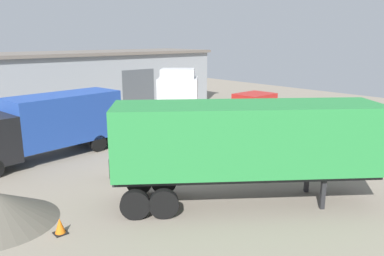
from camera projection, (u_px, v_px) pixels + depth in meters
name	position (u px, v px, depth m)	size (l,w,h in m)	color
ground_plane	(189.00, 169.00, 18.27)	(60.00, 60.00, 0.00)	gray
warehouse_building	(50.00, 84.00, 30.27)	(29.42, 7.00, 5.08)	#93999E
tractor_unit_white	(178.00, 105.00, 24.09)	(6.02, 6.15, 4.30)	silver
container_trailer_green	(245.00, 140.00, 13.98)	(9.39, 7.96, 3.86)	#28843D
box_truck_black	(51.00, 123.00, 19.75)	(8.00, 3.37, 3.29)	black
flatbed_truck_red	(273.00, 119.00, 23.43)	(2.76, 8.99, 2.72)	red
oil_drum	(115.00, 169.00, 16.97)	(0.58, 0.58, 0.88)	black
traffic_cone	(60.00, 227.00, 12.13)	(0.40, 0.40, 0.55)	black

